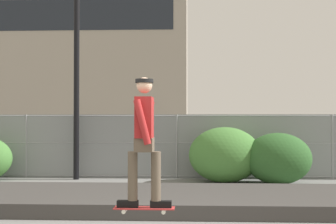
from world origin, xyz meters
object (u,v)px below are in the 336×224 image
object	(u,v)px
skateboard	(144,208)
parked_car_mid	(213,144)
shrub_right	(278,159)
parked_car_near	(55,143)
street_lamp	(77,16)
shrub_center	(225,155)
skater	(144,134)

from	to	relation	value
skateboard	parked_car_mid	world-z (taller)	parked_car_mid
shrub_right	parked_car_mid	bearing A→B (deg)	110.02
skateboard	parked_car_mid	bearing A→B (deg)	82.05
parked_car_mid	skateboard	bearing A→B (deg)	-97.95
parked_car_near	parked_car_mid	bearing A→B (deg)	-2.27
street_lamp	shrub_center	bearing A→B (deg)	-6.89
parked_car_near	street_lamp	bearing A→B (deg)	-64.79
street_lamp	parked_car_near	size ratio (longest dim) A/B	1.69
shrub_center	parked_car_near	bearing A→B (deg)	145.47
parked_car_mid	shrub_center	size ratio (longest dim) A/B	2.34
skater	street_lamp	xyz separation A→B (m)	(-2.63, 6.99, 3.16)
skateboard	skater	world-z (taller)	skater
street_lamp	shrub_right	world-z (taller)	street_lamp
skateboard	skater	bearing A→B (deg)	135.00
skater	parked_car_near	bearing A→B (deg)	112.18
skateboard	parked_car_mid	xyz separation A→B (m)	(1.43, 10.27, 0.31)
street_lamp	parked_car_mid	xyz separation A→B (m)	(4.06, 3.27, -3.83)
skateboard	parked_car_near	world-z (taller)	parked_car_near
shrub_right	skater	bearing A→B (deg)	-115.15
parked_car_mid	shrub_center	bearing A→B (deg)	-88.32
skateboard	skater	xyz separation A→B (m)	(-0.00, 0.00, 0.98)
skateboard	parked_car_mid	distance (m)	10.37
parked_car_mid	shrub_right	size ratio (longest dim) A/B	2.60
street_lamp	parked_car_mid	bearing A→B (deg)	38.87
skateboard	shrub_center	size ratio (longest dim) A/B	0.41
skater	shrub_right	world-z (taller)	skater
street_lamp	parked_car_near	distance (m)	5.45
skater	shrub_right	xyz separation A→B (m)	(2.91, 6.21, -0.84)
skater	shrub_center	size ratio (longest dim) A/B	0.88
parked_car_near	shrub_center	xyz separation A→B (m)	(5.82, -4.01, -0.09)
skater	parked_car_mid	distance (m)	10.39
street_lamp	shrub_center	distance (m)	5.75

